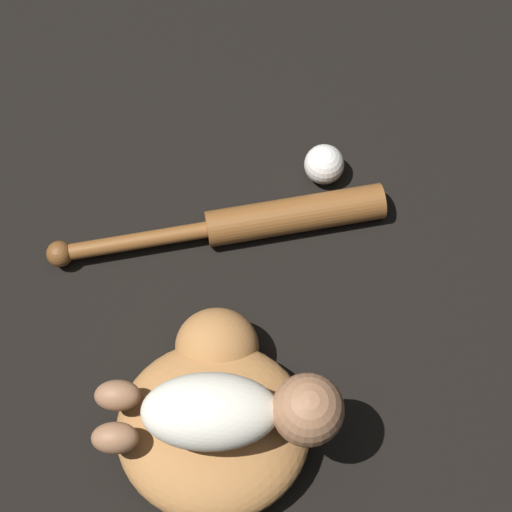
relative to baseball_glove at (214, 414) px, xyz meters
name	(u,v)px	position (x,y,z in m)	size (l,w,h in m)	color
ground_plane	(242,418)	(0.04, 0.02, -0.05)	(6.00, 6.00, 0.00)	black
baseball_glove	(214,414)	(0.00, 0.00, 0.00)	(0.32, 0.35, 0.11)	#A8703D
baby_figure	(234,411)	(0.04, -0.02, 0.10)	(0.35, 0.15, 0.10)	silver
baseball_bat	(260,221)	(0.01, 0.34, -0.02)	(0.55, 0.24, 0.06)	brown
baseball	(324,164)	(0.11, 0.47, -0.02)	(0.07, 0.07, 0.07)	white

